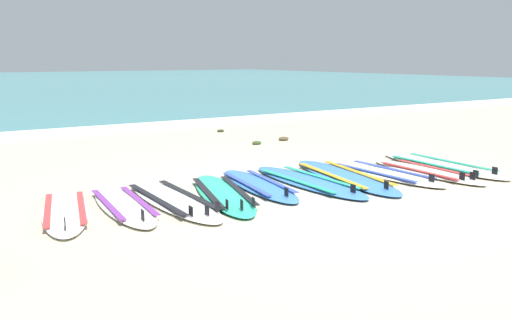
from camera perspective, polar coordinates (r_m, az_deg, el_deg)
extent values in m
plane|color=#B7AD93|center=(7.24, 7.31, -3.10)|extent=(80.00, 80.00, 0.00)
cube|color=white|center=(13.56, -12.70, 3.47)|extent=(80.00, 0.80, 0.11)
ellipsoid|color=white|center=(6.40, -19.87, -5.21)|extent=(0.92, 2.07, 0.07)
cube|color=#D13838|center=(6.39, -21.51, -4.96)|extent=(0.37, 1.39, 0.01)
cube|color=#D13838|center=(6.39, -18.27, -4.75)|extent=(0.37, 1.39, 0.01)
cube|color=black|center=(5.62, -19.87, -6.45)|extent=(0.03, 0.09, 0.11)
ellipsoid|color=silver|center=(6.46, -14.08, -4.73)|extent=(0.66, 2.08, 0.07)
cube|color=purple|center=(6.41, -15.70, -4.55)|extent=(0.17, 1.44, 0.01)
cube|color=purple|center=(6.50, -12.52, -4.20)|extent=(0.17, 1.44, 0.01)
cube|color=black|center=(5.69, -12.11, -5.81)|extent=(0.02, 0.09, 0.11)
ellipsoid|color=white|center=(6.60, -9.01, -4.20)|extent=(0.61, 2.38, 0.07)
cube|color=black|center=(6.51, -10.75, -4.09)|extent=(0.09, 1.66, 0.01)
cube|color=black|center=(6.68, -7.34, -3.62)|extent=(0.09, 1.66, 0.01)
cube|color=black|center=(5.77, -5.30, -5.39)|extent=(0.01, 0.09, 0.11)
cube|color=black|center=(5.75, -7.03, -5.48)|extent=(0.01, 0.09, 0.11)
cube|color=black|center=(5.89, -4.16, -5.02)|extent=(0.01, 0.09, 0.11)
ellipsoid|color=#2DB793|center=(6.80, -3.58, -3.64)|extent=(1.12, 2.33, 0.07)
cube|color=black|center=(6.74, -5.26, -3.43)|extent=(0.48, 1.55, 0.01)
cube|color=black|center=(6.84, -1.93, -3.19)|extent=(0.48, 1.55, 0.01)
cube|color=black|center=(5.95, -1.55, -4.83)|extent=(0.03, 0.09, 0.11)
cube|color=black|center=(5.97, -3.14, -4.80)|extent=(0.03, 0.09, 0.11)
cube|color=black|center=(6.05, -0.29, -4.57)|extent=(0.03, 0.09, 0.11)
ellipsoid|color=#3875CC|center=(7.25, 0.23, -2.70)|extent=(0.80, 2.16, 0.07)
cube|color=#334CB2|center=(7.17, -1.15, -2.53)|extent=(0.27, 1.48, 0.01)
cube|color=#334CB2|center=(7.32, 1.58, -2.24)|extent=(0.27, 1.48, 0.01)
cube|color=black|center=(6.52, 3.30, -3.46)|extent=(0.02, 0.09, 0.11)
ellipsoid|color=#3875CC|center=(7.50, 5.58, -2.30)|extent=(0.61, 2.39, 0.07)
cube|color=teal|center=(7.36, 4.26, -2.19)|extent=(0.09, 1.67, 0.01)
cube|color=teal|center=(7.62, 6.86, -1.79)|extent=(0.09, 1.67, 0.01)
cube|color=black|center=(6.79, 10.39, -3.04)|extent=(0.01, 0.09, 0.11)
ellipsoid|color=#3875CC|center=(7.90, 9.47, -1.72)|extent=(1.08, 2.67, 0.07)
cube|color=gold|center=(7.77, 8.02, -1.58)|extent=(0.40, 1.81, 0.01)
cube|color=gold|center=(8.01, 10.90, -1.29)|extent=(0.40, 1.81, 0.01)
cube|color=black|center=(7.06, 13.85, -2.64)|extent=(0.03, 0.09, 0.11)
ellipsoid|color=silver|center=(8.21, 13.50, -1.40)|extent=(0.64, 2.26, 0.07)
cube|color=#334CB2|center=(8.06, 12.54, -1.29)|extent=(0.14, 1.57, 0.01)
cube|color=#334CB2|center=(8.35, 14.45, -0.95)|extent=(0.14, 1.57, 0.01)
cube|color=black|center=(7.65, 18.38, -1.85)|extent=(0.02, 0.09, 0.11)
ellipsoid|color=silver|center=(8.51, 17.84, -1.20)|extent=(0.58, 2.13, 0.07)
cube|color=#D13838|center=(8.36, 16.99, -1.07)|extent=(0.11, 1.48, 0.01)
cube|color=#D13838|center=(8.64, 18.69, -0.79)|extent=(0.11, 1.48, 0.01)
cube|color=black|center=(7.99, 22.29, -1.60)|extent=(0.01, 0.09, 0.11)
cube|color=black|center=(7.91, 21.31, -1.64)|extent=(0.01, 0.09, 0.11)
cube|color=black|center=(8.14, 22.57, -1.40)|extent=(0.01, 0.09, 0.11)
ellipsoid|color=silver|center=(9.08, 19.36, -0.56)|extent=(0.70, 2.49, 0.07)
cube|color=teal|center=(8.90, 18.45, -0.45)|extent=(0.15, 1.73, 0.01)
cube|color=teal|center=(9.24, 20.27, -0.17)|extent=(0.15, 1.73, 0.01)
cube|color=black|center=(8.49, 24.32, -1.06)|extent=(0.02, 0.09, 0.11)
ellipsoid|color=#4C4228|center=(11.44, 2.99, 2.31)|extent=(0.23, 0.18, 0.08)
ellipsoid|color=#384723|center=(10.90, 0.08, 1.88)|extent=(0.20, 0.16, 0.07)
ellipsoid|color=#2D381E|center=(12.79, -3.83, 3.17)|extent=(0.18, 0.14, 0.06)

